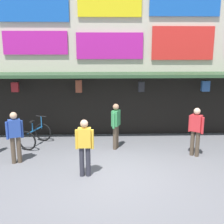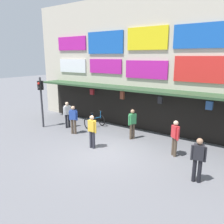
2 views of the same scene
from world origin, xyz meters
name	(u,v)px [view 1 (image 1 of 2)]	position (x,y,z in m)	size (l,w,h in m)	color
ground_plane	(113,175)	(0.00, 0.00, 0.00)	(80.00, 80.00, 0.00)	slate
shopfront	(109,40)	(0.00, 4.57, 3.96)	(18.00, 2.60, 8.00)	beige
bicycle_parked	(36,135)	(-2.84, 2.63, 0.39)	(1.05, 1.33, 1.05)	black
pedestrian_in_black	(15,133)	(-3.08, 0.99, 0.98)	(0.50, 0.45, 1.68)	brown
pedestrian_in_white	(196,129)	(2.84, 1.40, 0.95)	(0.43, 0.40, 1.68)	brown
pedestrian_in_red	(116,124)	(0.17, 2.19, 0.95)	(0.35, 0.49, 1.68)	brown
pedestrian_in_blue	(85,145)	(-0.81, -0.05, 0.95)	(0.53, 0.22, 1.68)	#2D2D38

